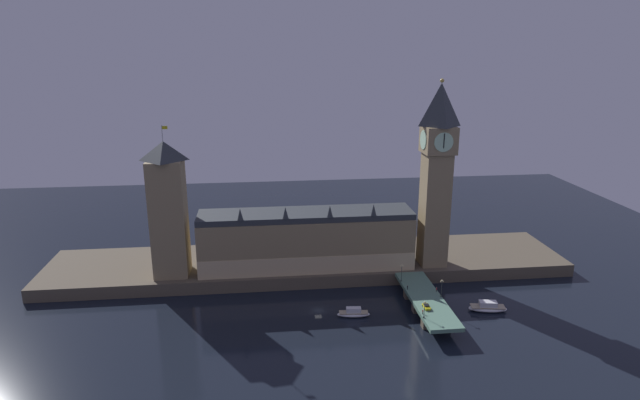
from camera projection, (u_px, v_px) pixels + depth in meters
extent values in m
plane|color=black|center=(318.00, 310.00, 195.80)|extent=(400.00, 400.00, 0.00)
cube|color=brown|center=(308.00, 263.00, 232.36)|extent=(220.00, 42.00, 5.19)
cube|color=#8E7A56|center=(306.00, 242.00, 219.97)|extent=(87.06, 19.00, 21.21)
cube|color=#D5B989|center=(308.00, 266.00, 212.63)|extent=(87.06, 0.20, 7.63)
cube|color=#2D3338|center=(306.00, 215.00, 216.74)|extent=(87.06, 17.48, 2.40)
cone|color=#2D3338|center=(240.00, 214.00, 205.23)|extent=(2.40, 2.40, 4.67)
cone|color=#2D3338|center=(285.00, 213.00, 207.11)|extent=(2.40, 2.40, 4.67)
cone|color=#2D3338|center=(330.00, 211.00, 209.00)|extent=(2.40, 2.40, 4.67)
cone|color=#2D3338|center=(374.00, 210.00, 210.88)|extent=(2.40, 2.40, 4.67)
cube|color=#8E7A56|center=(434.00, 210.00, 218.93)|extent=(10.38, 10.38, 47.29)
cube|color=#8E7A56|center=(439.00, 140.00, 211.00)|extent=(12.25, 12.25, 10.71)
cylinder|color=#B7E5B7|center=(444.00, 142.00, 205.02)|extent=(7.57, 0.25, 7.57)
cylinder|color=#B7E5B7|center=(434.00, 137.00, 216.97)|extent=(7.57, 0.25, 7.57)
cylinder|color=#B7E5B7|center=(454.00, 139.00, 211.67)|extent=(0.25, 7.57, 7.57)
cylinder|color=#B7E5B7|center=(423.00, 140.00, 210.32)|extent=(0.25, 7.57, 7.57)
cube|color=black|center=(444.00, 141.00, 204.69)|extent=(0.36, 0.10, 5.68)
pyramid|color=#2D3338|center=(441.00, 105.00, 207.25)|extent=(12.25, 12.25, 16.68)
sphere|color=gold|center=(442.00, 81.00, 204.75)|extent=(1.60, 1.60, 1.60)
cube|color=#8E7A56|center=(169.00, 219.00, 208.86)|extent=(13.24, 13.24, 46.54)
pyramid|color=#2D3338|center=(164.00, 151.00, 201.50)|extent=(13.50, 13.50, 7.26)
cylinder|color=#99999E|center=(162.00, 133.00, 199.69)|extent=(0.24, 0.24, 6.00)
cube|color=gold|center=(165.00, 128.00, 199.23)|extent=(2.00, 0.08, 1.20)
cube|color=slate|center=(426.00, 299.00, 193.92)|extent=(11.57, 46.00, 1.40)
cube|color=brown|center=(436.00, 321.00, 183.68)|extent=(9.84, 3.20, 4.14)
cube|color=brown|center=(426.00, 306.00, 194.67)|extent=(9.84, 3.20, 4.14)
cube|color=brown|center=(417.00, 292.00, 205.66)|extent=(9.84, 3.20, 4.14)
cube|color=yellow|center=(426.00, 307.00, 185.58)|extent=(1.95, 4.23, 0.75)
cube|color=black|center=(427.00, 305.00, 185.42)|extent=(1.60, 1.90, 0.45)
cylinder|color=black|center=(423.00, 306.00, 186.79)|extent=(0.22, 0.64, 0.64)
cylinder|color=black|center=(428.00, 305.00, 187.00)|extent=(0.22, 0.64, 0.64)
cylinder|color=black|center=(425.00, 309.00, 184.29)|extent=(0.22, 0.64, 0.64)
cylinder|color=black|center=(430.00, 309.00, 184.49)|extent=(0.22, 0.64, 0.64)
cylinder|color=black|center=(423.00, 313.00, 181.51)|extent=(0.28, 0.28, 0.81)
cylinder|color=maroon|center=(423.00, 311.00, 181.30)|extent=(0.38, 0.38, 0.68)
sphere|color=tan|center=(423.00, 310.00, 181.18)|extent=(0.22, 0.22, 0.22)
cylinder|color=black|center=(436.00, 291.00, 198.19)|extent=(0.28, 0.28, 0.83)
cylinder|color=maroon|center=(436.00, 289.00, 197.98)|extent=(0.38, 0.38, 0.69)
sphere|color=tan|center=(437.00, 288.00, 197.85)|extent=(0.22, 0.22, 0.22)
cylinder|color=black|center=(407.00, 288.00, 199.96)|extent=(0.28, 0.28, 0.83)
cylinder|color=black|center=(408.00, 287.00, 199.75)|extent=(0.38, 0.38, 0.69)
sphere|color=tan|center=(408.00, 286.00, 199.62)|extent=(0.23, 0.23, 0.23)
cylinder|color=#2D3333|center=(424.00, 317.00, 178.99)|extent=(0.56, 0.56, 0.50)
cylinder|color=#2D3333|center=(424.00, 310.00, 178.28)|extent=(0.18, 0.18, 4.71)
sphere|color=#F9E5A3|center=(425.00, 302.00, 177.49)|extent=(0.60, 0.60, 0.60)
sphere|color=#F9E5A3|center=(423.00, 303.00, 177.53)|extent=(0.44, 0.44, 0.44)
sphere|color=#F9E5A3|center=(426.00, 303.00, 177.63)|extent=(0.44, 0.44, 0.44)
cylinder|color=#2D3333|center=(441.00, 296.00, 194.25)|extent=(0.56, 0.56, 0.50)
cylinder|color=#2D3333|center=(442.00, 289.00, 193.45)|extent=(0.18, 0.18, 5.33)
sphere|color=#F9E5A3|center=(442.00, 281.00, 192.57)|extent=(0.60, 0.60, 0.60)
sphere|color=#F9E5A3|center=(441.00, 281.00, 192.62)|extent=(0.44, 0.44, 0.44)
sphere|color=#F9E5A3|center=(443.00, 281.00, 192.72)|extent=(0.44, 0.44, 0.44)
cylinder|color=#2D3333|center=(401.00, 281.00, 207.13)|extent=(0.56, 0.56, 0.50)
cylinder|color=#2D3333|center=(402.00, 273.00, 206.29)|extent=(0.18, 0.18, 5.64)
sphere|color=#F9E5A3|center=(402.00, 265.00, 205.37)|extent=(0.60, 0.60, 0.60)
sphere|color=#F9E5A3|center=(401.00, 266.00, 205.41)|extent=(0.44, 0.44, 0.44)
sphere|color=#F9E5A3|center=(403.00, 266.00, 205.51)|extent=(0.44, 0.44, 0.44)
ellipsoid|color=white|center=(354.00, 314.00, 191.20)|extent=(11.98, 4.72, 1.71)
cube|color=tan|center=(354.00, 312.00, 190.99)|extent=(10.52, 3.86, 0.24)
cube|color=silver|center=(354.00, 310.00, 190.73)|extent=(5.45, 2.75, 1.71)
ellipsoid|color=white|center=(488.00, 308.00, 195.28)|extent=(14.55, 7.22, 1.87)
cube|color=tan|center=(488.00, 306.00, 195.05)|extent=(12.74, 5.96, 0.24)
cube|color=silver|center=(488.00, 304.00, 194.76)|extent=(6.69, 4.09, 1.87)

